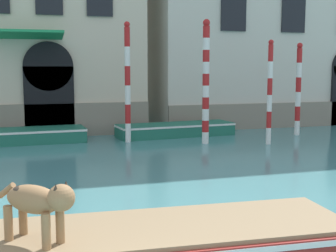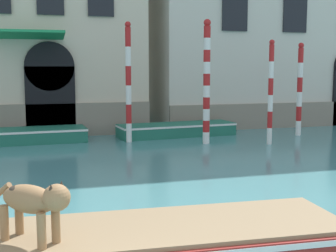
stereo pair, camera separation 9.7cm
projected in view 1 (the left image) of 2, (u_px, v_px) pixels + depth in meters
dog_on_deck at (38, 201)px, 5.81m from camera, size 0.95×0.95×0.82m
boat_moored_near_palazzo at (15, 136)px, 17.91m from camera, size 5.34×1.77×0.55m
boat_moored_far at (176, 129)px, 19.80m from camera, size 5.09×1.89×0.54m
mooring_pole_0 at (298, 89)px, 19.89m from camera, size 0.23×0.23×3.92m
mooring_pole_1 at (128, 82)px, 17.96m from camera, size 0.23×0.23×4.63m
mooring_pole_2 at (270, 92)px, 17.53m from camera, size 0.19×0.19×3.92m
mooring_pole_4 at (206, 82)px, 17.64m from camera, size 0.27×0.27×4.68m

